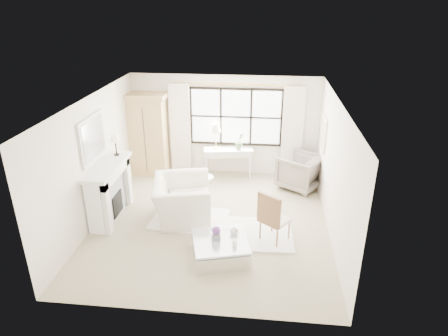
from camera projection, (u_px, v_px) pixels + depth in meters
The scene contains 32 objects.
floor at pixel (211, 222), 8.76m from camera, with size 5.50×5.50×0.00m, color tan.
ceiling at pixel (210, 101), 7.68m from camera, with size 5.50×5.50×0.00m, color white.
wall_back at pixel (225, 125), 10.72m from camera, with size 5.00×5.00×0.00m, color white.
wall_front at pixel (184, 241), 5.71m from camera, with size 5.00×5.00×0.00m, color beige.
wall_left at pixel (94, 160), 8.46m from camera, with size 5.50×5.50×0.00m, color white.
wall_right at pixel (334, 171), 7.97m from camera, with size 5.50×5.50×0.00m, color silver.
window_pane at pixel (236, 117), 10.57m from camera, with size 2.40×0.02×1.50m, color white.
window_frame at pixel (236, 117), 10.56m from camera, with size 2.50×0.04×1.50m, color black, non-canonical shape.
curtain_rod at pixel (236, 85), 10.17m from camera, with size 0.04×0.04×3.30m, color #AF823C.
curtain_left at pixel (180, 129), 10.79m from camera, with size 0.55×0.10×2.47m, color white.
curtain_right at pixel (292, 133), 10.50m from camera, with size 0.55×0.10×2.47m, color silver.
fireplace at pixel (108, 190), 8.72m from camera, with size 0.58×1.66×1.26m.
mirror_frame at pixel (92, 139), 8.26m from camera, with size 0.05×1.15×0.95m, color silver.
mirror_glass at pixel (94, 139), 8.26m from camera, with size 0.02×1.00×0.80m, color #B4B8BF.
art_frame at pixel (324, 134), 9.44m from camera, with size 0.04×0.62×0.82m, color white.
art_canvas at pixel (323, 134), 9.44m from camera, with size 0.01×0.52×0.72m, color #B6A68D.
mantel_lamp at pixel (115, 139), 8.82m from camera, with size 0.22×0.22×0.51m.
armoire at pixel (148, 134), 10.72m from camera, with size 1.12×0.70×2.24m.
console_table at pixel (228, 162), 10.81m from camera, with size 1.36×0.65×0.80m.
console_lamp at pixel (216, 129), 10.44m from camera, with size 0.28×0.28×0.69m.
orchid_plant at pixel (240, 141), 10.51m from camera, with size 0.26×0.21×0.47m, color #5E7951.
side_table at pixel (206, 183), 9.79m from camera, with size 0.40×0.40×0.51m.
rug_left at pixel (190, 219), 8.84m from camera, with size 1.63×1.15×0.03m, color white.
rug_right at pixel (251, 233), 8.30m from camera, with size 1.73×1.29×0.03m, color white.
club_armchair at pixel (182, 200), 8.76m from camera, with size 1.38×1.20×0.90m, color white.
wingback_chair at pixel (300, 172), 10.14m from camera, with size 0.95×0.97×0.89m, color gray.
french_chair at pixel (274, 227), 7.97m from camera, with size 0.68×0.68×1.08m.
coffee_table at pixel (220, 249), 7.51m from camera, with size 1.23×1.23×0.38m.
planter_box at pixel (216, 237), 7.44m from camera, with size 0.16×0.16×0.12m, color slate.
planter_flowers at pixel (216, 230), 7.38m from camera, with size 0.16×0.16×0.16m, color #66327E.
pillar_candle at pixel (235, 243), 7.25m from camera, with size 0.08×0.08×0.12m, color #EEE6D0.
coffee_vase at pixel (234, 230), 7.59m from camera, with size 0.16×0.16×0.17m, color silver.
Camera 1 is at (1.09, -7.48, 4.59)m, focal length 32.00 mm.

